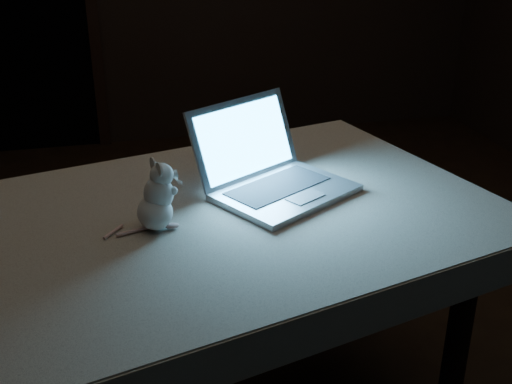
{
  "coord_description": "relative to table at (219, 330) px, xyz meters",
  "views": [
    {
      "loc": [
        -0.55,
        -2.19,
        1.66
      ],
      "look_at": [
        -0.17,
        -0.56,
        0.9
      ],
      "focal_mm": 45.0,
      "sensor_mm": 36.0,
      "label": 1
    }
  ],
  "objects": [
    {
      "name": "laptop",
      "position": [
        0.23,
        0.07,
        0.56
      ],
      "size": [
        0.53,
        0.51,
        0.28
      ],
      "primitive_type": null,
      "rotation": [
        0.0,
        0.0,
        0.53
      ],
      "color": "#A6A7AB",
      "rests_on": "tablecloth"
    },
    {
      "name": "tablecloth",
      "position": [
        0.01,
        0.05,
        0.36
      ],
      "size": [
        1.98,
        1.75,
        0.12
      ],
      "primitive_type": null,
      "rotation": [
        0.0,
        0.0,
        0.49
      ],
      "color": "beige",
      "rests_on": "table"
    },
    {
      "name": "table",
      "position": [
        0.0,
        0.0,
        0.0
      ],
      "size": [
        1.73,
        1.34,
        0.82
      ],
      "primitive_type": null,
      "rotation": [
        0.0,
        0.0,
        0.25
      ],
      "color": "black",
      "rests_on": "floor"
    },
    {
      "name": "plush_mouse",
      "position": [
        -0.18,
        -0.06,
        0.52
      ],
      "size": [
        0.2,
        0.2,
        0.2
      ],
      "primitive_type": null,
      "rotation": [
        0.0,
        0.0,
        0.61
      ],
      "color": "white",
      "rests_on": "tablecloth"
    },
    {
      "name": "floor",
      "position": [
        0.28,
        0.53,
        -0.41
      ],
      "size": [
        5.0,
        5.0,
        0.0
      ],
      "primitive_type": "plane",
      "color": "black",
      "rests_on": "ground"
    }
  ]
}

